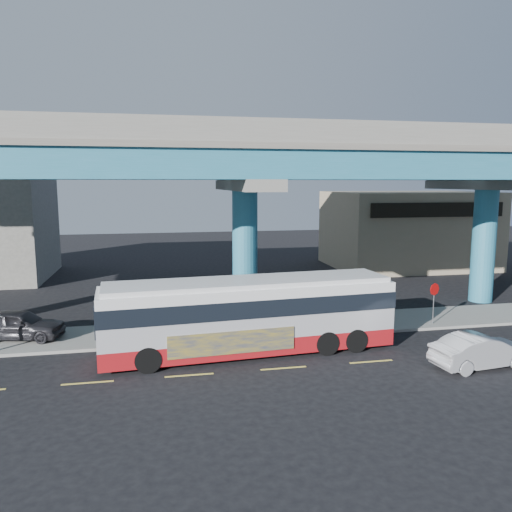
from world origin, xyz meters
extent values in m
plane|color=black|center=(0.00, 0.00, 0.00)|extent=(120.00, 120.00, 0.00)
cube|color=gray|center=(0.00, 5.50, 0.07)|extent=(70.00, 4.00, 0.15)
cube|color=#D8C64C|center=(-8.00, -0.30, 0.01)|extent=(2.00, 0.12, 0.01)
cube|color=#D8C64C|center=(-4.00, -0.30, 0.01)|extent=(2.00, 0.12, 0.01)
cube|color=#D8C64C|center=(0.00, -0.30, 0.01)|extent=(2.00, 0.12, 0.01)
cube|color=#D8C64C|center=(4.00, -0.30, 0.01)|extent=(2.00, 0.12, 0.01)
cube|color=#D8C64C|center=(8.00, -0.30, 0.01)|extent=(2.00, 0.12, 0.01)
cylinder|color=#216880|center=(0.00, 9.00, 3.70)|extent=(1.50, 1.50, 7.40)
cube|color=gray|center=(0.00, 9.00, 7.70)|extent=(2.00, 12.00, 0.60)
cube|color=gray|center=(0.00, 12.50, 8.60)|extent=(1.80, 5.00, 1.20)
cylinder|color=#216880|center=(16.00, 9.00, 3.70)|extent=(1.50, 1.50, 7.40)
cube|color=gray|center=(16.00, 9.00, 7.70)|extent=(2.00, 12.00, 0.60)
cube|color=gray|center=(16.00, 12.50, 8.60)|extent=(1.80, 5.00, 1.20)
cube|color=#216880|center=(0.00, 5.50, 8.70)|extent=(52.00, 5.00, 1.40)
cube|color=gray|center=(0.00, 5.50, 9.55)|extent=(52.00, 5.40, 0.30)
cube|color=gray|center=(0.00, 3.00, 10.10)|extent=(52.00, 0.25, 0.80)
cube|color=gray|center=(0.00, 8.00, 10.10)|extent=(52.00, 0.25, 0.80)
cube|color=#216880|center=(0.00, 12.50, 9.90)|extent=(52.00, 5.00, 1.40)
cube|color=gray|center=(0.00, 12.50, 10.75)|extent=(52.00, 5.40, 0.30)
cube|color=gray|center=(0.00, 10.00, 11.30)|extent=(52.00, 0.25, 0.80)
cube|color=gray|center=(0.00, 15.00, 11.30)|extent=(52.00, 0.25, 0.80)
cube|color=tan|center=(18.00, 23.00, 3.50)|extent=(14.00, 10.00, 7.00)
cube|color=black|center=(18.00, 17.90, 5.60)|extent=(12.00, 0.25, 1.20)
cube|color=maroon|center=(-1.07, 1.98, 0.61)|extent=(13.58, 3.84, 0.78)
cube|color=silver|center=(-1.07, 1.98, 1.84)|extent=(13.58, 3.84, 1.68)
cube|color=black|center=(-1.07, 1.98, 2.40)|extent=(13.64, 3.90, 0.78)
cube|color=silver|center=(-1.07, 1.98, 3.02)|extent=(13.58, 3.84, 0.45)
cube|color=silver|center=(-1.07, 1.98, 3.35)|extent=(13.16, 3.57, 0.22)
cube|color=black|center=(5.63, 2.48, 2.23)|extent=(0.25, 2.60, 1.34)
cube|color=black|center=(-7.77, 1.47, 2.23)|extent=(0.25, 2.60, 1.34)
cube|color=navy|center=(-2.08, 0.45, 1.03)|extent=(5.57, 0.47, 1.01)
cylinder|color=black|center=(-5.65, 0.34, 0.56)|extent=(1.14, 0.42, 1.12)
cylinder|color=black|center=(-5.84, 2.91, 0.56)|extent=(1.14, 0.42, 1.12)
cylinder|color=black|center=(2.37, 0.95, 0.56)|extent=(1.14, 0.42, 1.12)
cylinder|color=black|center=(2.18, 3.51, 0.56)|extent=(1.14, 0.42, 1.12)
cylinder|color=black|center=(3.82, 1.05, 0.56)|extent=(1.14, 0.42, 1.12)
cylinder|color=black|center=(3.62, 3.62, 0.56)|extent=(1.14, 0.42, 1.12)
imported|color=#AFB0B4|center=(8.33, -1.82, 0.72)|extent=(2.50, 4.73, 1.45)
imported|color=#2A2A2E|center=(-11.96, 5.76, 0.89)|extent=(3.51, 5.04, 1.47)
cylinder|color=gray|center=(9.65, 4.20, 1.14)|extent=(0.06, 0.06, 1.98)
cylinder|color=#B20A0A|center=(9.65, 4.17, 2.08)|extent=(0.66, 0.24, 0.68)
camera|label=1|loc=(-5.17, -20.01, 7.84)|focal=35.00mm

